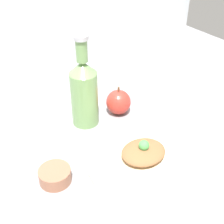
{
  "coord_description": "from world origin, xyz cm",
  "views": [
    {
      "loc": [
        -34.47,
        -59.0,
        57.07
      ],
      "look_at": [
        4.02,
        -3.19,
        9.66
      ],
      "focal_mm": 50.0,
      "sensor_mm": 36.0,
      "label": 1
    }
  ],
  "objects": [
    {
      "name": "plated_food",
      "position": [
        5.68,
        -14.88,
        2.85
      ],
      "size": [
        20.67,
        20.67,
        5.47
      ],
      "color": "beige",
      "rests_on": "plate"
    },
    {
      "name": "ground_plane",
      "position": [
        0.0,
        0.0,
        -2.0
      ],
      "size": [
        180.0,
        110.0,
        4.0
      ],
      "primitive_type": "cube",
      "color": "gray"
    },
    {
      "name": "apple",
      "position": [
        13.43,
        6.92,
        3.91
      ],
      "size": [
        7.81,
        7.81,
        9.31
      ],
      "color": "red",
      "rests_on": "ground_plane"
    },
    {
      "name": "plate",
      "position": [
        5.68,
        -14.88,
        0.92
      ],
      "size": [
        29.65,
        29.65,
        1.73
      ],
      "color": "silver",
      "rests_on": "ground_plane"
    },
    {
      "name": "dipping_bowl",
      "position": [
        -15.92,
        -7.96,
        1.74
      ],
      "size": [
        7.84,
        7.84,
        3.47
      ],
      "color": "#996047",
      "rests_on": "ground_plane"
    },
    {
      "name": "cider_bottle",
      "position": [
        2.36,
        8.51,
        10.95
      ],
      "size": [
        7.95,
        7.95,
        27.6
      ],
      "color": "#729E5B",
      "rests_on": "ground_plane"
    }
  ]
}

